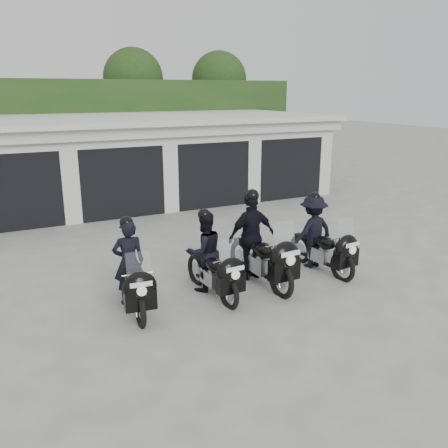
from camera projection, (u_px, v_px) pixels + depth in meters
name	position (u px, v px, depth m)	size (l,w,h in m)	color
ground	(194.00, 277.00, 10.17)	(80.00, 80.00, 0.00)	#A0A09B
garage_block	(103.00, 162.00, 16.70)	(16.40, 6.80, 2.96)	silver
background_vegetation	(84.00, 116.00, 20.67)	(20.00, 3.90, 5.80)	#1D3A15
police_bike_a	(132.00, 273.00, 8.51)	(0.72, 1.99, 1.74)	black
police_bike_b	(209.00, 258.00, 9.20)	(0.81, 1.98, 1.72)	black
police_bike_c	(256.00, 243.00, 9.74)	(1.11, 2.28, 1.99)	black
police_bike_d	(317.00, 236.00, 10.45)	(1.11, 2.04, 1.77)	black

